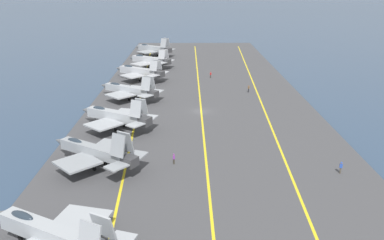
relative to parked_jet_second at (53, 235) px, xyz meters
name	(u,v)px	position (x,y,z in m)	size (l,w,h in m)	color
ground_plane	(201,113)	(47.29, -16.16, -2.76)	(2000.00, 2000.00, 0.00)	#2D425B
carrier_deck	(201,112)	(47.29, -16.16, -2.56)	(196.88, 48.93, 0.40)	#424244
deck_stripe_foul_line	(265,111)	(47.29, -29.62, -2.36)	(177.19, 0.36, 0.01)	yellow
deck_stripe_centerline	(201,111)	(47.29, -16.16, -2.36)	(177.19, 0.36, 0.01)	yellow
deck_stripe_edge_line	(138,111)	(47.29, -2.71, -2.36)	(177.19, 0.36, 0.01)	yellow
parked_jet_second	(53,235)	(0.00, 0.00, 0.00)	(13.56, 16.67, 5.92)	#9EA3A8
parked_jet_third	(95,151)	(20.38, 0.24, 0.16)	(13.08, 15.54, 6.44)	gray
parked_jet_fourth	(116,116)	(36.90, -0.01, 0.11)	(13.04, 15.49, 6.35)	#9EA3A8
parked_jet_fifth	(129,90)	(56.59, 0.23, -0.10)	(12.77, 16.01, 6.02)	#9EA3A8
parked_jet_sixth	(140,71)	(75.45, -0.02, 0.15)	(12.79, 15.84, 6.13)	#A8AAAF
parked_jet_seventh	(150,60)	(92.77, -1.19, 0.05)	(13.84, 15.47, 6.13)	#A8AAAF
parked_jet_eighth	(153,49)	(112.78, -0.68, 0.40)	(13.56, 15.57, 6.90)	#93999E
crew_red_vest	(211,75)	(78.20, -19.75, -1.42)	(0.46, 0.44, 1.72)	#383328
crew_blue_vest	(341,167)	(17.95, -35.24, -1.37)	(0.33, 0.42, 1.80)	#4C473D
crew_brown_vest	(249,88)	(62.51, -28.31, -1.36)	(0.46, 0.44, 1.82)	#232328
crew_purple_vest	(174,158)	(21.30, -11.27, -1.44)	(0.40, 0.29, 1.68)	#383328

